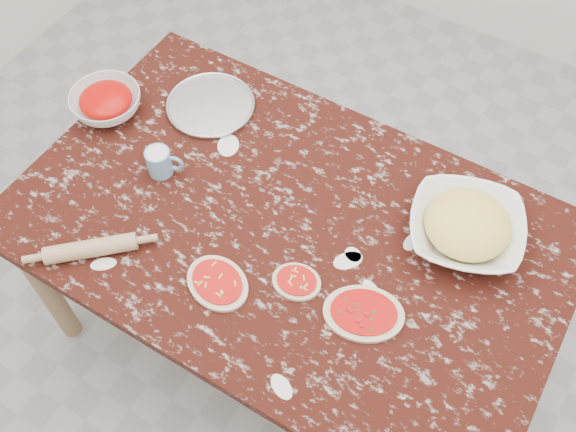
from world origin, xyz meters
The scene contains 10 objects.
ground centered at (0.00, 0.00, 0.00)m, with size 4.00×4.00×0.00m, color gray.
worktable centered at (0.00, 0.00, 0.67)m, with size 1.60×1.00×0.75m.
pizza_tray centered at (-0.46, 0.27, 0.76)m, with size 0.29×0.29×0.01m, color #B2B2B7.
sauce_bowl centered at (-0.74, 0.08, 0.79)m, with size 0.23×0.23×0.07m, color white.
cheese_bowl centered at (0.45, 0.23, 0.79)m, with size 0.32×0.32×0.08m, color white.
flour_mug centered at (-0.44, -0.03, 0.80)m, with size 0.11×0.08×0.09m.
pizza_left centered at (-0.07, -0.26, 0.76)m, with size 0.22×0.19×0.02m.
pizza_mid centered at (0.12, -0.15, 0.76)m, with size 0.15×0.14×0.02m.
pizza_right centered at (0.32, -0.14, 0.76)m, with size 0.27×0.24×0.02m.
rolling_pin centered at (-0.43, -0.37, 0.78)m, with size 0.05×0.05×0.26m, color tan.
Camera 1 is at (0.54, -0.89, 2.35)m, focal length 41.02 mm.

